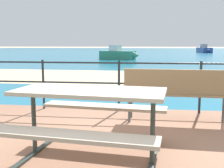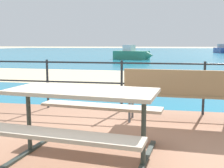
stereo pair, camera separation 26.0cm
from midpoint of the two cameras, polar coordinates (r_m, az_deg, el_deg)
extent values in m
cube|color=#996B51|center=(3.06, -2.64, -16.61)|extent=(6.40, 5.20, 0.06)
cube|color=teal|center=(42.72, 9.94, 6.39)|extent=(90.00, 90.00, 0.01)
cube|color=beige|center=(10.99, 7.29, 1.36)|extent=(54.12, 6.49, 0.01)
cube|color=tan|center=(2.96, -3.69, -1.49)|extent=(1.65, 0.87, 0.04)
cube|color=tan|center=(2.50, -8.45, -10.33)|extent=(1.60, 0.43, 0.04)
cube|color=tan|center=(3.56, -0.29, -4.64)|extent=(1.60, 0.43, 0.04)
cylinder|color=#2D3833|center=(3.33, -14.56, -7.29)|extent=(0.06, 0.06, 0.76)
cube|color=#2D3833|center=(3.44, -14.34, -13.11)|extent=(0.22, 1.43, 0.03)
cylinder|color=#2D3833|center=(2.88, 9.12, -9.56)|extent=(0.06, 0.06, 0.76)
cube|color=#2D3833|center=(3.01, 8.95, -16.14)|extent=(0.22, 1.43, 0.03)
cube|color=#8C704C|center=(4.53, 15.06, -2.06)|extent=(1.68, 0.48, 0.04)
cube|color=#8C704C|center=(4.32, 15.23, 0.30)|extent=(1.66, 0.14, 0.39)
cylinder|color=#4C5156|center=(4.76, 5.81, -4.18)|extent=(0.04, 0.04, 0.47)
cylinder|color=#4C5156|center=(4.47, 5.30, -4.99)|extent=(0.04, 0.04, 0.47)
cylinder|color=#1E2328|center=(5.56, -11.81, 0.04)|extent=(0.04, 0.04, 0.95)
cylinder|color=#1E2328|center=(5.18, 3.43, -0.40)|extent=(0.04, 0.04, 0.95)
cylinder|color=#1E2328|center=(5.21, 19.75, -0.83)|extent=(0.04, 0.04, 0.95)
cylinder|color=#1E2328|center=(5.13, 3.47, 4.33)|extent=(5.90, 0.03, 0.03)
cylinder|color=#1E2328|center=(5.17, 3.44, 0.12)|extent=(5.90, 0.03, 0.03)
cube|color=#338466|center=(23.67, 4.32, 5.95)|extent=(3.10, 2.12, 0.71)
cube|color=silver|center=(23.73, 3.86, 7.42)|extent=(1.01, 1.28, 0.51)
cone|color=#338466|center=(23.10, 8.16, 5.83)|extent=(0.65, 0.75, 0.64)
cube|color=#2D478C|center=(43.10, 21.75, 6.46)|extent=(1.70, 3.81, 0.76)
cube|color=#A5A8AD|center=(43.36, 21.69, 7.32)|extent=(0.90, 0.98, 0.51)
camera|label=1|loc=(0.13, -88.28, 0.25)|focal=44.46mm
camera|label=2|loc=(0.13, 91.72, -0.25)|focal=44.46mm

